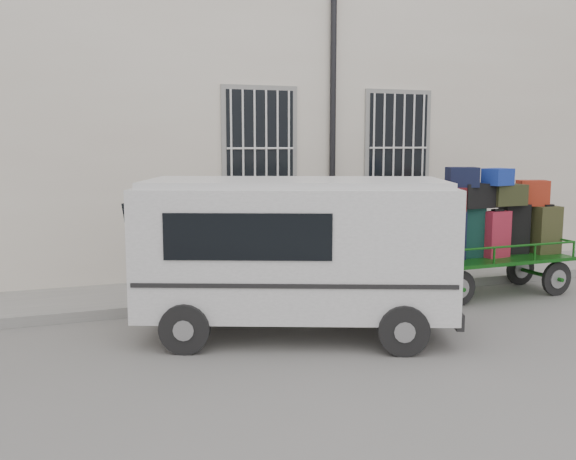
% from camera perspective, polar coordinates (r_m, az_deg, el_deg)
% --- Properties ---
extents(ground, '(80.00, 80.00, 0.00)m').
position_cam_1_polar(ground, '(8.91, 5.84, -8.30)').
color(ground, slate).
rests_on(ground, ground).
extents(building, '(24.00, 5.15, 6.00)m').
position_cam_1_polar(building, '(13.73, -4.11, 10.04)').
color(building, beige).
rests_on(building, ground).
extents(sidewalk, '(24.00, 1.70, 0.15)m').
position_cam_1_polar(sidewalk, '(10.85, 0.80, -4.91)').
color(sidewalk, gray).
rests_on(sidewalk, ground).
extents(luggage_cart, '(2.89, 1.16, 2.08)m').
position_cam_1_polar(luggage_cart, '(10.81, 17.67, 0.14)').
color(luggage_cart, black).
rests_on(luggage_cart, ground).
extents(van, '(4.28, 2.98, 2.00)m').
position_cam_1_polar(van, '(8.18, 0.58, -1.47)').
color(van, silver).
rests_on(van, ground).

